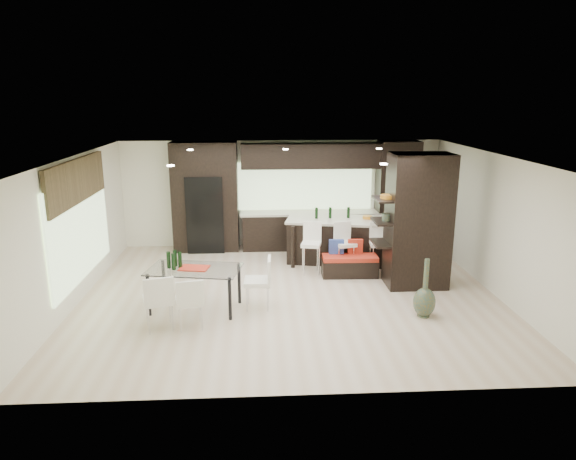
{
  "coord_description": "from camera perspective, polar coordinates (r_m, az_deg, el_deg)",
  "views": [
    {
      "loc": [
        -0.57,
        -9.39,
        3.78
      ],
      "look_at": [
        0.0,
        0.6,
        1.15
      ],
      "focal_mm": 32.0,
      "sensor_mm": 36.0,
      "label": 1
    }
  ],
  "objects": [
    {
      "name": "ceiling",
      "position": [
        9.47,
        0.21,
        8.17
      ],
      "size": [
        8.0,
        7.0,
        0.02
      ],
      "primitive_type": "cube",
      "color": "white",
      "rests_on": "ground"
    },
    {
      "name": "back_wall",
      "position": [
        13.13,
        -0.72,
        4.06
      ],
      "size": [
        8.0,
        0.02,
        2.7
      ],
      "primitive_type": "cube",
      "color": "white",
      "rests_on": "ground"
    },
    {
      "name": "floor_vase",
      "position": [
        9.31,
        15.01,
        -6.24
      ],
      "size": [
        0.46,
        0.46,
        1.06
      ],
      "primitive_type": null,
      "rotation": [
        0.0,
        0.0,
        -0.21
      ],
      "color": "#3F4B36",
      "rests_on": "ground"
    },
    {
      "name": "right_wall",
      "position": [
        10.73,
        22.06,
        0.53
      ],
      "size": [
        0.02,
        7.0,
        2.7
      ],
      "primitive_type": "cube",
      "color": "white",
      "rests_on": "ground"
    },
    {
      "name": "stool_mid",
      "position": [
        11.28,
        6.36,
        -2.54
      ],
      "size": [
        0.48,
        0.48,
        0.9
      ],
      "primitive_type": "cube",
      "rotation": [
        0.0,
        0.0,
        0.25
      ],
      "color": "white",
      "rests_on": "ground"
    },
    {
      "name": "left_wall",
      "position": [
        10.29,
        -22.63,
        -0.09
      ],
      "size": [
        0.02,
        7.0,
        2.7
      ],
      "primitive_type": "cube",
      "color": "white",
      "rests_on": "ground"
    },
    {
      "name": "ground",
      "position": [
        10.14,
        0.2,
        -7.16
      ],
      "size": [
        8.0,
        8.0,
        0.0
      ],
      "primitive_type": "plane",
      "color": "beige",
      "rests_on": "ground"
    },
    {
      "name": "chair_end",
      "position": [
        9.4,
        -3.41,
        -6.13
      ],
      "size": [
        0.5,
        0.5,
        0.88
      ],
      "primitive_type": "cube",
      "rotation": [
        0.0,
        0.0,
        1.53
      ],
      "color": "white",
      "rests_on": "ground"
    },
    {
      "name": "back_cabinetry",
      "position": [
        12.84,
        1.58,
        3.81
      ],
      "size": [
        6.8,
        0.68,
        2.7
      ],
      "primitive_type": "cube",
      "color": "black",
      "rests_on": "ground"
    },
    {
      "name": "partition_column",
      "position": [
        10.58,
        14.27,
        0.98
      ],
      "size": [
        1.2,
        0.8,
        2.7
      ],
      "primitive_type": "cube",
      "color": "black",
      "rests_on": "ground"
    },
    {
      "name": "stool_left",
      "position": [
        11.18,
        2.57,
        -2.6
      ],
      "size": [
        0.48,
        0.48,
        0.91
      ],
      "primitive_type": "cube",
      "rotation": [
        0.0,
        0.0,
        -0.24
      ],
      "color": "white",
      "rests_on": "ground"
    },
    {
      "name": "refrigerator",
      "position": [
        12.9,
        -9.11,
        1.86
      ],
      "size": [
        0.9,
        0.68,
        1.9
      ],
      "primitive_type": "cube",
      "color": "black",
      "rests_on": "ground"
    },
    {
      "name": "stool_right",
      "position": [
        11.44,
        10.05,
        -2.49
      ],
      "size": [
        0.41,
        0.41,
        0.88
      ],
      "primitive_type": "cube",
      "rotation": [
        0.0,
        0.0,
        -0.07
      ],
      "color": "white",
      "rests_on": "ground"
    },
    {
      "name": "chair_far",
      "position": [
        8.84,
        -14.17,
        -7.92
      ],
      "size": [
        0.6,
        0.6,
        0.89
      ],
      "primitive_type": "cube",
      "rotation": [
        0.0,
        0.0,
        0.28
      ],
      "color": "white",
      "rests_on": "ground"
    },
    {
      "name": "window_left",
      "position": [
        10.46,
        -22.07,
        0.19
      ],
      "size": [
        0.04,
        3.2,
        1.9
      ],
      "primitive_type": "cube",
      "color": "#B2D199",
      "rests_on": "left_wall"
    },
    {
      "name": "dining_table",
      "position": [
        9.49,
        -10.27,
        -6.46
      ],
      "size": [
        1.76,
        1.19,
        0.78
      ],
      "primitive_type": "cube",
      "rotation": [
        0.0,
        0.0,
        -0.18
      ],
      "color": "white",
      "rests_on": "ground"
    },
    {
      "name": "kitchen_island",
      "position": [
        12.04,
        5.72,
        -1.12
      ],
      "size": [
        2.6,
        1.51,
        1.02
      ],
      "primitive_type": "cube",
      "rotation": [
        0.0,
        0.0,
        -0.2
      ],
      "color": "black",
      "rests_on": "ground"
    },
    {
      "name": "stone_accent",
      "position": [
        10.28,
        -22.39,
        5.05
      ],
      "size": [
        0.08,
        3.0,
        0.8
      ],
      "primitive_type": "cube",
      "color": "brown",
      "rests_on": "left_wall"
    },
    {
      "name": "chair_near",
      "position": [
        8.78,
        -10.86,
        -8.1
      ],
      "size": [
        0.53,
        0.53,
        0.82
      ],
      "primitive_type": "cube",
      "rotation": [
        0.0,
        0.0,
        0.21
      ],
      "color": "white",
      "rests_on": "ground"
    },
    {
      "name": "ceiling_spots",
      "position": [
        9.72,
        0.12,
        8.22
      ],
      "size": [
        4.0,
        3.0,
        0.02
      ],
      "primitive_type": "cube",
      "color": "white",
      "rests_on": "ceiling"
    },
    {
      "name": "bench",
      "position": [
        11.14,
        6.88,
        -3.98
      ],
      "size": [
        1.2,
        0.49,
        0.46
      ],
      "primitive_type": "cube",
      "rotation": [
        0.0,
        0.0,
        -0.03
      ],
      "color": "black",
      "rests_on": "ground"
    },
    {
      "name": "window_back",
      "position": [
        13.1,
        1.91,
        4.91
      ],
      "size": [
        3.4,
        0.04,
        1.2
      ],
      "primitive_type": "cube",
      "color": "#B2D199",
      "rests_on": "back_wall"
    }
  ]
}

